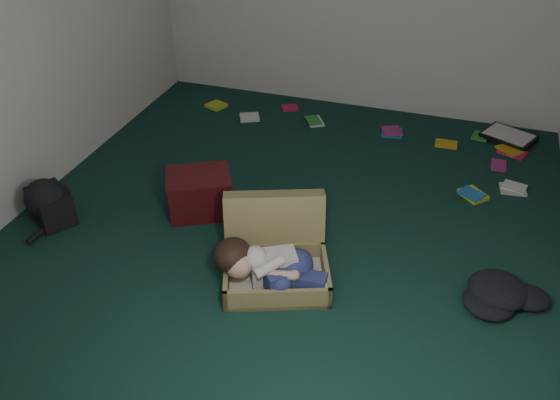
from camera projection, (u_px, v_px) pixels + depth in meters
The scene contains 10 objects.
floor at pixel (286, 228), 4.39m from camera, with size 4.50×4.50×0.00m, color #102F27.
wall_front at pixel (75, 305), 1.89m from camera, with size 4.50×4.50×0.00m, color silver.
wall_left at pixel (17, 28), 4.17m from camera, with size 4.50×4.50×0.00m, color silver.
suitcase at pixel (276, 254), 3.91m from camera, with size 0.86×0.85×0.50m.
person at pixel (269, 266), 3.74m from camera, with size 0.75×0.39×0.31m.
maroon_bin at pixel (199, 193), 4.47m from camera, with size 0.59×0.55×0.33m.
backpack at pixel (51, 205), 4.40m from camera, with size 0.44×0.36×0.27m, color black, non-canonical shape.
clothing_pile at pixel (509, 292), 3.72m from camera, with size 0.41×0.34×0.13m, color black, non-canonical shape.
paper_tray at pixel (508, 137), 5.50m from camera, with size 0.54×0.49×0.06m.
book_scatter at pixel (391, 140), 5.49m from camera, with size 3.13×1.32×0.02m.
Camera 1 is at (1.05, -3.35, 2.64)m, focal length 38.00 mm.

